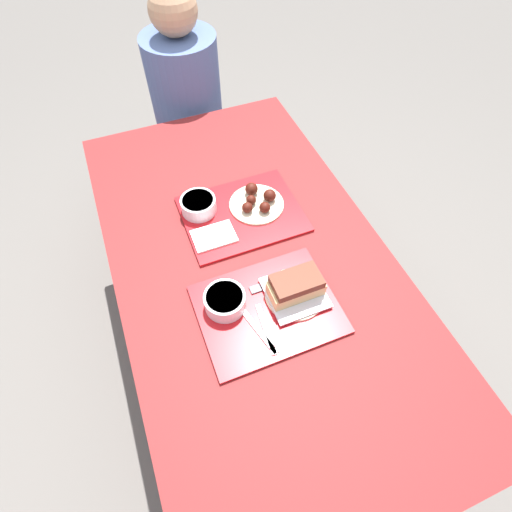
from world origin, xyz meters
The scene contains 14 objects.
ground_plane centered at (0.00, 0.00, 0.00)m, with size 12.00×12.00×0.00m, color #605B56.
picnic_table centered at (0.00, 0.00, 0.65)m, with size 0.91×1.71×0.74m.
picnic_bench_far centered at (0.00, 1.08, 0.40)m, with size 0.87×0.28×0.48m.
tray_near centered at (-0.03, -0.20, 0.74)m, with size 0.43×0.34×0.01m.
tray_far centered at (0.04, 0.20, 0.74)m, with size 0.43×0.34×0.01m.
bowl_coleslaw_near centered at (-0.14, -0.14, 0.78)m, with size 0.13×0.13×0.06m.
brisket_sandwich_plate centered at (0.07, -0.18, 0.79)m, with size 0.19×0.19×0.09m.
plastic_fork_near centered at (-0.08, -0.26, 0.75)m, with size 0.06×0.17×0.00m.
plastic_knife_near centered at (-0.06, -0.26, 0.75)m, with size 0.03×0.17×0.00m.
condiment_packet centered at (-0.04, -0.12, 0.75)m, with size 0.04×0.03×0.01m.
bowl_coleslaw_far centered at (-0.10, 0.27, 0.78)m, with size 0.13×0.13×0.06m.
wings_plate_far centered at (0.11, 0.22, 0.77)m, with size 0.20×0.20×0.06m.
napkin_far centered at (-0.09, 0.13, 0.75)m, with size 0.15×0.10×0.01m.
person_seated_across centered at (0.07, 1.08, 0.78)m, with size 0.35×0.35×0.73m.
Camera 1 is at (-0.28, -0.73, 1.84)m, focal length 28.00 mm.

